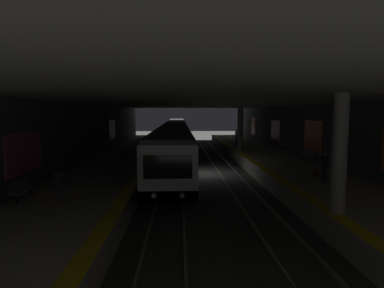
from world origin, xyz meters
The scene contains 20 objects.
ground_plane centered at (0.00, 0.00, 0.00)m, with size 120.00×120.00×0.00m, color #42423F.
track_left centered at (0.00, -2.20, 0.08)m, with size 60.00×1.53×0.16m.
track_right centered at (0.00, 2.20, 0.08)m, with size 60.00×1.53×0.16m.
platform_left centered at (0.00, -6.55, 0.53)m, with size 60.00×5.30×1.06m.
platform_right centered at (0.00, 6.55, 0.53)m, with size 60.00×5.30×1.06m.
wall_left centered at (0.05, -9.45, 2.80)m, with size 60.00×0.56×5.60m.
wall_right centered at (0.00, 9.45, 2.80)m, with size 60.00×0.56×5.60m.
ceiling_slab centered at (0.00, 0.00, 5.80)m, with size 60.00×19.40×0.40m.
pillar_near centered at (-13.63, -4.35, 3.33)m, with size 0.56×0.56×4.55m.
pillar_far centered at (6.14, -4.35, 3.33)m, with size 0.56×0.56×4.55m.
metro_train centered at (15.76, 2.20, 2.02)m, with size 53.18×2.83×3.49m.
bench_left_near centered at (-0.36, -8.53, 1.57)m, with size 1.70×0.47×0.86m.
bench_left_mid centered at (6.52, -8.53, 1.57)m, with size 1.70×0.47×0.86m.
bench_right_near centered at (-11.36, 8.53, 1.57)m, with size 1.70×0.47×0.86m.
bench_right_mid centered at (5.59, 8.53, 1.57)m, with size 1.70×0.47×0.86m.
person_waiting_near centered at (14.83, -5.50, 2.00)m, with size 0.60×0.24×1.73m.
person_walking_mid centered at (-7.93, -6.46, 1.94)m, with size 0.60×0.22×1.64m.
suitcase_rolling centered at (-0.33, 6.17, 1.41)m, with size 0.37×0.27×1.01m.
backpack_on_floor centered at (-6.50, -6.57, 1.25)m, with size 0.30×0.20×0.40m.
trash_bin centered at (-9.17, 7.80, 1.48)m, with size 0.44×0.44×0.85m.
Camera 1 is at (-25.33, 1.64, 4.88)m, focal length 29.93 mm.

